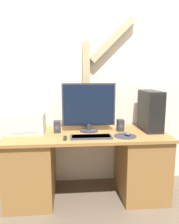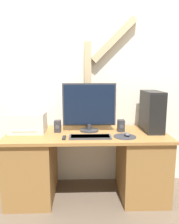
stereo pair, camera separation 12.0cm
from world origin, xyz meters
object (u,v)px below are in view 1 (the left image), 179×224
at_px(monitor, 89,106).
at_px(printer, 27,123).
at_px(remote_control, 65,138).
at_px(speaker_right, 120,125).
at_px(speaker_left, 57,127).
at_px(keyboard, 91,137).
at_px(mouse, 127,134).
at_px(computer_tower, 150,111).

distance_m(monitor, printer, 0.67).
distance_m(monitor, remote_control, 0.45).
bearing_deg(speaker_right, speaker_left, 179.97).
bearing_deg(keyboard, mouse, 5.21).
distance_m(keyboard, mouse, 0.37).
height_order(speaker_left, speaker_right, same).
xyz_separation_m(mouse, printer, (-1.02, 0.19, 0.08)).
bearing_deg(printer, remote_control, -30.76).
bearing_deg(remote_control, mouse, 4.37).
relative_size(printer, speaker_right, 2.91).
xyz_separation_m(mouse, speaker_right, (-0.03, 0.19, 0.04)).
xyz_separation_m(monitor, computer_tower, (0.68, -0.02, -0.05)).
height_order(mouse, printer, printer).
distance_m(monitor, keyboard, 0.37).
xyz_separation_m(computer_tower, speaker_right, (-0.33, -0.01, -0.15)).
height_order(speaker_right, remote_control, speaker_right).
height_order(computer_tower, remote_control, computer_tower).
distance_m(speaker_left, remote_control, 0.26).
relative_size(mouse, computer_tower, 0.19).
height_order(computer_tower, speaker_right, computer_tower).
height_order(keyboard, mouse, mouse).
relative_size(speaker_left, speaker_right, 1.00).
xyz_separation_m(monitor, speaker_left, (-0.34, -0.03, -0.21)).
relative_size(mouse, speaker_right, 0.63).
height_order(printer, speaker_left, printer).
xyz_separation_m(mouse, remote_control, (-0.62, -0.05, -0.01)).
xyz_separation_m(printer, remote_control, (0.40, -0.24, -0.10)).
bearing_deg(monitor, printer, -176.98).
xyz_separation_m(computer_tower, remote_control, (-0.93, -0.25, -0.21)).
height_order(monitor, computer_tower, monitor).
distance_m(mouse, speaker_left, 0.74).
bearing_deg(remote_control, speaker_left, 110.04).
height_order(keyboard, speaker_right, speaker_right).
height_order(keyboard, remote_control, keyboard).
height_order(monitor, keyboard, monitor).
distance_m(speaker_right, remote_control, 0.64).
relative_size(monitor, printer, 1.55).
bearing_deg(remote_control, speaker_right, 21.92).
distance_m(keyboard, speaker_right, 0.41).
xyz_separation_m(keyboard, mouse, (0.37, 0.03, 0.01)).
bearing_deg(mouse, speaker_left, 164.89).
xyz_separation_m(speaker_left, remote_control, (0.09, -0.24, -0.06)).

